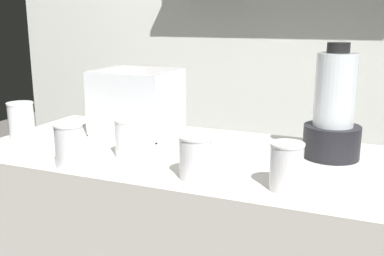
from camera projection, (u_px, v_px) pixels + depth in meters
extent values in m
cube|color=silver|center=(258.00, 33.00, 2.04)|extent=(2.60, 0.04, 2.50)
cube|color=white|center=(138.00, 131.00, 1.69)|extent=(0.28, 0.25, 0.01)
cube|color=white|center=(120.00, 107.00, 1.56)|extent=(0.28, 0.01, 0.23)
cube|color=white|center=(153.00, 96.00, 1.77)|extent=(0.28, 0.01, 0.23)
cube|color=white|center=(105.00, 99.00, 1.72)|extent=(0.01, 0.25, 0.23)
cube|color=white|center=(171.00, 104.00, 1.61)|extent=(0.01, 0.25, 0.23)
cone|color=orange|center=(131.00, 125.00, 1.69)|extent=(0.10, 0.16, 0.03)
cone|color=orange|center=(138.00, 127.00, 1.68)|extent=(0.15, 0.13, 0.03)
cone|color=orange|center=(141.00, 126.00, 1.68)|extent=(0.11, 0.17, 0.03)
cone|color=orange|center=(133.00, 126.00, 1.70)|extent=(0.11, 0.18, 0.03)
cone|color=orange|center=(140.00, 119.00, 1.66)|extent=(0.06, 0.19, 0.03)
cone|color=orange|center=(132.00, 120.00, 1.66)|extent=(0.15, 0.09, 0.03)
cone|color=orange|center=(136.00, 117.00, 1.68)|extent=(0.15, 0.12, 0.03)
cone|color=orange|center=(152.00, 116.00, 1.68)|extent=(0.04, 0.16, 0.04)
cone|color=orange|center=(141.00, 111.00, 1.68)|extent=(0.09, 0.19, 0.03)
cone|color=orange|center=(140.00, 112.00, 1.66)|extent=(0.16, 0.16, 0.03)
cylinder|color=black|center=(331.00, 141.00, 1.38)|extent=(0.17, 0.17, 0.10)
cylinder|color=silver|center=(335.00, 90.00, 1.34)|extent=(0.12, 0.12, 0.22)
cylinder|color=yellow|center=(333.00, 119.00, 1.36)|extent=(0.11, 0.11, 0.04)
cylinder|color=black|center=(339.00, 48.00, 1.31)|extent=(0.07, 0.07, 0.03)
cylinder|color=white|center=(21.00, 122.00, 1.57)|extent=(0.09, 0.09, 0.13)
cylinder|color=maroon|center=(22.00, 129.00, 1.57)|extent=(0.08, 0.08, 0.08)
cylinder|color=white|center=(20.00, 103.00, 1.55)|extent=(0.09, 0.09, 0.01)
cylinder|color=white|center=(69.00, 146.00, 1.29)|extent=(0.08, 0.08, 0.12)
cylinder|color=orange|center=(69.00, 152.00, 1.30)|extent=(0.07, 0.07, 0.09)
cylinder|color=white|center=(68.00, 125.00, 1.28)|extent=(0.08, 0.08, 0.01)
cylinder|color=white|center=(128.00, 139.00, 1.38)|extent=(0.08, 0.08, 0.11)
cylinder|color=maroon|center=(129.00, 141.00, 1.39)|extent=(0.07, 0.07, 0.10)
cylinder|color=white|center=(128.00, 120.00, 1.37)|extent=(0.08, 0.08, 0.01)
cylinder|color=white|center=(196.00, 158.00, 1.20)|extent=(0.09, 0.09, 0.11)
cylinder|color=red|center=(196.00, 163.00, 1.20)|extent=(0.08, 0.08, 0.08)
cylinder|color=white|center=(196.00, 137.00, 1.18)|extent=(0.09, 0.09, 0.01)
cylinder|color=white|center=(286.00, 168.00, 1.11)|extent=(0.08, 0.08, 0.11)
cylinder|color=yellow|center=(286.00, 171.00, 1.12)|extent=(0.08, 0.08, 0.10)
cylinder|color=white|center=(287.00, 144.00, 1.10)|extent=(0.09, 0.09, 0.01)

